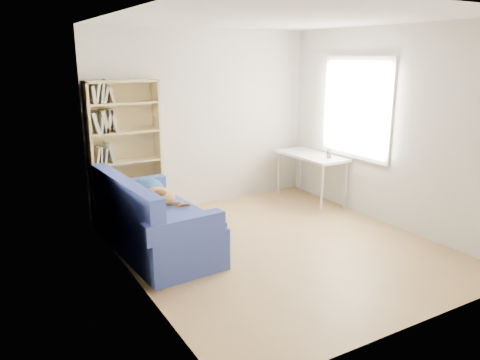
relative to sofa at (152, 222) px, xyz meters
name	(u,v)px	position (x,y,z in m)	size (l,w,h in m)	color
ground	(277,246)	(1.33, -0.63, -0.35)	(4.00, 4.00, 0.00)	#9B7646
room_shell	(286,109)	(1.43, -0.60, 1.29)	(3.54, 4.04, 2.62)	silver
sofa	(152,222)	(0.00, 0.00, 0.00)	(0.99, 1.90, 0.91)	navy
bookshelf	(125,157)	(0.07, 1.20, 0.53)	(0.96, 0.30, 1.91)	tan
desk	(311,159)	(2.79, 0.59, 0.32)	(0.54, 1.19, 0.75)	white
pen_cup	(329,154)	(2.84, 0.25, 0.46)	(0.08, 0.08, 0.16)	white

